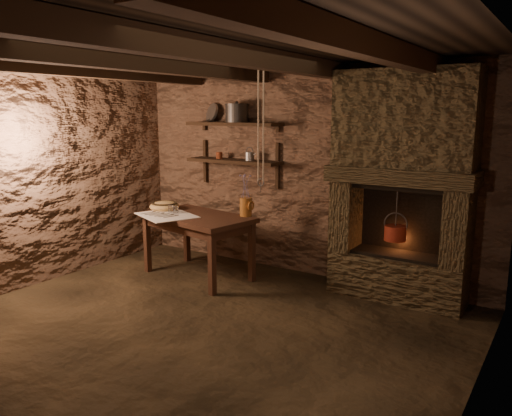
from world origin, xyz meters
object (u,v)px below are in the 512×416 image
Objects in this scene: stoneware_jug at (246,198)px; red_pot at (395,232)px; iron_stockpot at (237,114)px; work_table at (198,243)px; wooden_bowl at (165,206)px.

red_pot is (1.63, 0.27, -0.23)m from stoneware_jug.
stoneware_jug is 1.08m from iron_stockpot.
stoneware_jug reaches higher than red_pot.
iron_stockpot reaches higher than stoneware_jug.
work_table is 2.87× the size of stoneware_jug.
red_pot is at bearing 28.77° from stoneware_jug.
stoneware_jug is 1.81× the size of iron_stockpot.
stoneware_jug is at bearing -170.73° from red_pot.
stoneware_jug is (0.50, 0.26, 0.54)m from work_table.
iron_stockpot is 2.34m from red_pot.
work_table is at bearing -2.61° from wooden_bowl.
iron_stockpot reaches higher than wooden_bowl.
wooden_bowl is (-1.03, -0.24, -0.16)m from stoneware_jug.
wooden_bowl is (-0.53, 0.02, 0.38)m from work_table.
red_pot reaches higher than work_table.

